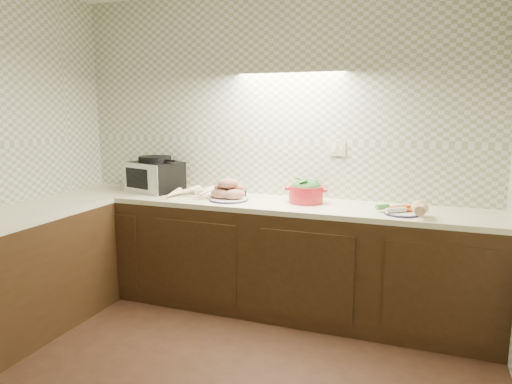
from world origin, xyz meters
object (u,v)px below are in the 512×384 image
(dutch_oven, at_px, (306,191))
(toaster_oven, at_px, (155,175))
(parsnip_pile, at_px, (193,192))
(veg_plate, at_px, (409,209))
(sweet_potato_plate, at_px, (229,192))
(onion_bowl, at_px, (239,192))

(dutch_oven, bearing_deg, toaster_oven, 176.92)
(parsnip_pile, distance_m, veg_plate, 1.76)
(parsnip_pile, height_order, dutch_oven, dutch_oven)
(parsnip_pile, bearing_deg, veg_plate, -3.80)
(parsnip_pile, relative_size, sweet_potato_plate, 1.32)
(parsnip_pile, xyz_separation_m, sweet_potato_plate, (0.36, -0.06, 0.03))
(veg_plate, bearing_deg, sweet_potato_plate, 177.51)
(toaster_oven, relative_size, sweet_potato_plate, 1.64)
(onion_bowl, relative_size, dutch_oven, 0.39)
(dutch_oven, distance_m, veg_plate, 0.80)
(sweet_potato_plate, bearing_deg, dutch_oven, 10.46)
(onion_bowl, xyz_separation_m, dutch_oven, (0.60, -0.06, 0.06))
(sweet_potato_plate, relative_size, onion_bowl, 2.45)
(parsnip_pile, xyz_separation_m, dutch_oven, (0.97, 0.06, 0.06))
(sweet_potato_plate, distance_m, dutch_oven, 0.63)
(onion_bowl, bearing_deg, parsnip_pile, -162.66)
(onion_bowl, xyz_separation_m, veg_plate, (1.38, -0.23, 0.00))
(parsnip_pile, bearing_deg, onion_bowl, 17.34)
(toaster_oven, bearing_deg, dutch_oven, 15.11)
(veg_plate, bearing_deg, onion_bowl, 170.43)
(onion_bowl, bearing_deg, sweet_potato_plate, -94.84)
(parsnip_pile, xyz_separation_m, veg_plate, (1.75, -0.12, 0.01))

